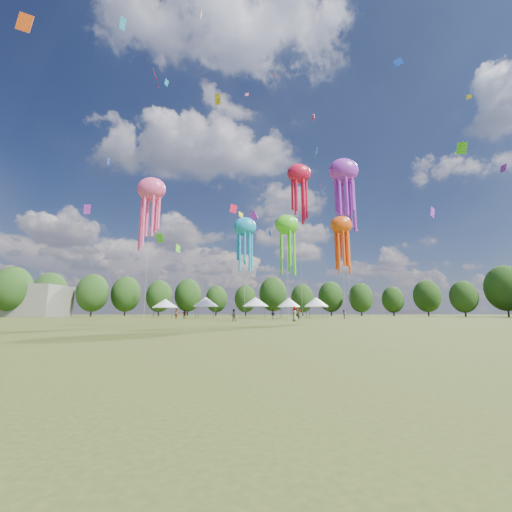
{
  "coord_description": "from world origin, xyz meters",
  "views": [
    {
      "loc": [
        -4.52,
        -12.25,
        1.2
      ],
      "look_at": [
        -3.68,
        15.0,
        6.0
      ],
      "focal_mm": 22.41,
      "sensor_mm": 36.0,
      "label": 1
    }
  ],
  "objects": [
    {
      "name": "spectators_far",
      "position": [
        1.02,
        44.48,
        0.89
      ],
      "size": [
        31.32,
        30.04,
        1.93
      ],
      "color": "gray",
      "rests_on": "ground"
    },
    {
      "name": "small_kites",
      "position": [
        -1.49,
        42.92,
        29.59
      ],
      "size": [
        65.41,
        57.42,
        45.06
      ],
      "color": "#1899CE",
      "rests_on": "ground"
    },
    {
      "name": "spectator_near",
      "position": [
        -6.18,
        30.94,
        0.79
      ],
      "size": [
        0.77,
        0.6,
        1.58
      ],
      "primitive_type": "imported",
      "rotation": [
        0.0,
        0.0,
        3.15
      ],
      "color": "gray",
      "rests_on": "ground"
    },
    {
      "name": "treeline",
      "position": [
        -3.87,
        62.51,
        6.54
      ],
      "size": [
        201.57,
        95.24,
        13.43
      ],
      "color": "#38281C",
      "rests_on": "ground"
    },
    {
      "name": "show_kites",
      "position": [
        0.19,
        37.19,
        18.67
      ],
      "size": [
        35.77,
        17.67,
        27.88
      ],
      "color": "#1899CE",
      "rests_on": "ground"
    },
    {
      "name": "ground",
      "position": [
        0.0,
        0.0,
        0.0
      ],
      "size": [
        300.0,
        300.0,
        0.0
      ],
      "primitive_type": "plane",
      "color": "#384416",
      "rests_on": "ground"
    },
    {
      "name": "festival_tents",
      "position": [
        -4.81,
        54.25,
        3.22
      ],
      "size": [
        35.82,
        9.24,
        4.37
      ],
      "color": "#47474C",
      "rests_on": "ground"
    }
  ]
}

